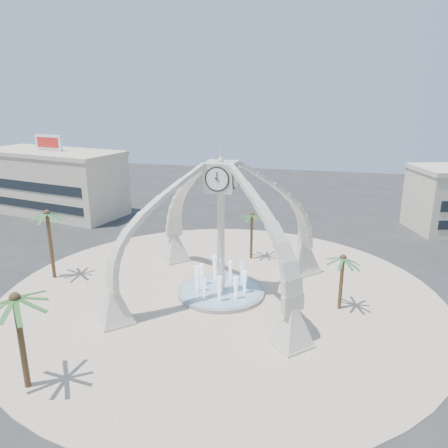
% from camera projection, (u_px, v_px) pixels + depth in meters
% --- Properties ---
extents(ground, '(140.00, 140.00, 0.00)m').
position_uv_depth(ground, '(221.00, 294.00, 40.40)').
color(ground, '#282828').
rests_on(ground, ground).
extents(plaza, '(40.00, 40.00, 0.06)m').
position_uv_depth(plaza, '(221.00, 294.00, 40.39)').
color(plaza, beige).
rests_on(plaza, ground).
extents(clock_tower, '(17.94, 17.94, 16.30)m').
position_uv_depth(clock_tower, '(221.00, 227.00, 38.52)').
color(clock_tower, beige).
rests_on(clock_tower, ground).
extents(fountain, '(8.00, 8.00, 3.62)m').
position_uv_depth(fountain, '(221.00, 291.00, 40.31)').
color(fountain, '#99999C').
rests_on(fountain, ground).
extents(building_nw, '(23.75, 13.73, 11.90)m').
position_uv_depth(building_nw, '(53.00, 182.00, 66.71)').
color(building_nw, beige).
rests_on(building_nw, ground).
extents(palm_east, '(4.01, 4.01, 5.39)m').
position_uv_depth(palm_east, '(343.00, 258.00, 36.31)').
color(palm_east, brown).
rests_on(palm_east, ground).
extents(palm_west, '(4.16, 4.16, 7.52)m').
position_uv_depth(palm_west, '(47.00, 214.00, 42.05)').
color(palm_west, brown).
rests_on(palm_west, ground).
extents(palm_north, '(4.23, 4.23, 5.77)m').
position_uv_depth(palm_north, '(252.00, 215.00, 47.61)').
color(palm_north, brown).
rests_on(palm_north, ground).
extents(palm_south, '(4.22, 4.22, 7.03)m').
position_uv_depth(palm_south, '(15.00, 299.00, 25.92)').
color(palm_south, brown).
rests_on(palm_south, ground).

